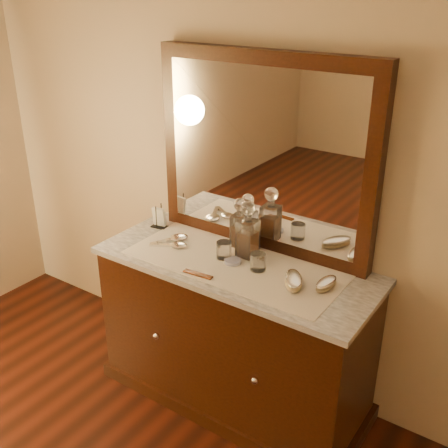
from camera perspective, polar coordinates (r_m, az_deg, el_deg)
The scene contains 18 objects.
dresser_cabinet at distance 2.93m, azimuth 1.13°, elevation -11.67°, with size 1.40×0.55×0.82m, color black.
dresser_plinth at distance 3.16m, azimuth 1.07°, elevation -17.08°, with size 1.46×0.59×0.08m, color black.
knob_left at distance 2.87m, azimuth -7.18°, elevation -11.70°, with size 0.04×0.04×0.04m, color silver.
knob_right at distance 2.59m, azimuth 3.29°, elevation -16.22°, with size 0.04×0.04×0.04m, color silver.
marble_top at distance 2.70m, azimuth 1.20°, elevation -4.39°, with size 1.44×0.59×0.03m, color white.
mirror_frame at distance 2.69m, azimuth 4.19°, elevation 7.38°, with size 1.20×0.08×1.00m, color black.
mirror_glass at distance 2.66m, azimuth 3.81°, elevation 7.21°, with size 1.06×0.01×0.86m, color white.
lace_runner at distance 2.68m, azimuth 0.97°, elevation -4.24°, with size 1.10×0.45×0.00m, color white.
pin_dish at distance 2.68m, azimuth 0.94°, elevation -3.97°, with size 0.08×0.08×0.01m, color white.
comb at distance 2.58m, azimuth -2.79°, elevation -5.33°, with size 0.16×0.03×0.01m, color brown.
napkin_rack at distance 3.07m, azimuth -6.90°, elevation 0.61°, with size 0.10×0.07×0.14m.
decanter_left at distance 2.81m, azimuth 1.68°, elevation -0.39°, with size 0.09×0.09×0.27m.
decanter_right at distance 2.70m, azimuth 2.53°, elevation -1.19°, with size 0.10×0.10×0.30m.
brush_near at distance 2.51m, azimuth 7.37°, elevation -5.97°, with size 0.16×0.19×0.05m.
brush_far at distance 2.51m, azimuth 10.77°, elevation -6.23°, with size 0.08×0.15×0.04m.
hand_mirror_outer at distance 2.92m, azimuth -5.17°, elevation -1.49°, with size 0.14×0.22×0.02m.
hand_mirror_inner at distance 2.85m, azimuth -5.25°, elevation -2.23°, with size 0.20×0.15×0.02m.
tumblers at distance 2.66m, azimuth 1.78°, elevation -3.38°, with size 0.28×0.09×0.09m.
Camera 1 is at (1.29, -0.03, 2.14)m, focal length 43.14 mm.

